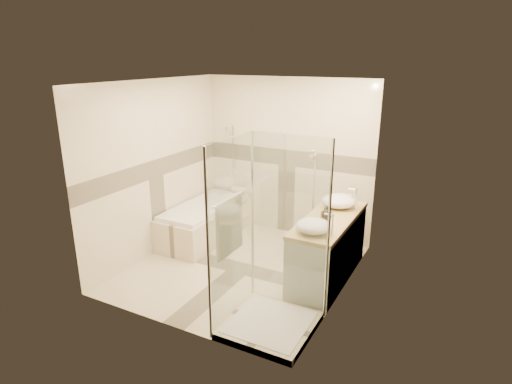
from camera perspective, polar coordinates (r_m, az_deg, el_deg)
The scene contains 12 objects.
room at distance 5.50m, azimuth -1.56°, elevation 1.46°, with size 2.82×3.02×2.52m.
bathtub at distance 6.87m, azimuth -6.79°, elevation -3.66°, with size 0.75×1.70×0.56m.
vanity at distance 5.65m, azimuth 9.56°, elevation -7.39°, with size 0.58×1.62×0.85m.
shower_enclosure at distance 4.66m, azimuth 1.01°, elevation -11.82°, with size 0.96×0.93×2.04m.
vessel_sink_near at distance 5.84m, azimuth 10.97°, elevation -1.17°, with size 0.45×0.45×0.18m, color white.
vessel_sink_far at distance 4.98m, azimuth 7.65°, elevation -4.49°, with size 0.41×0.41×0.16m, color white.
faucet_near at distance 5.77m, azimuth 13.06°, elevation -0.70°, with size 0.12×0.03×0.30m.
faucet_far at distance 4.89m, azimuth 10.06°, elevation -4.08°, with size 0.11×0.03×0.27m.
amenity_bottle_a at distance 5.31m, azimuth 9.08°, elevation -3.03°, with size 0.08×0.08×0.17m, color black.
amenity_bottle_b at distance 5.40m, azimuth 9.41°, elevation -2.71°, with size 0.14×0.14×0.17m, color black.
folded_towels at distance 6.13m, azimuth 11.75°, elevation -0.85°, with size 0.13×0.22×0.07m, color white.
rolled_towel at distance 7.25m, azimuth -2.23°, elevation 0.23°, with size 0.11×0.11×0.25m, color white.
Camera 1 is at (2.64, -4.59, 2.81)m, focal length 30.00 mm.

